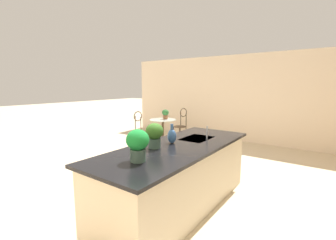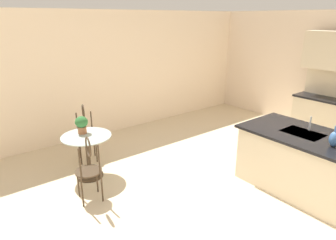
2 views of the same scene
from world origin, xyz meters
name	(u,v)px [view 1 (image 1 of 2)]	position (x,y,z in m)	size (l,w,h in m)	color
ground_plane	(147,184)	(0.00, 0.00, 0.00)	(40.00, 40.00, 0.00)	beige
wall_left_window	(235,98)	(-4.26, 0.00, 1.35)	(0.12, 7.80, 2.70)	beige
kitchen_island	(178,176)	(0.30, 0.85, 0.46)	(2.80, 1.06, 0.92)	beige
bistro_table	(163,129)	(-2.54, -1.57, 0.45)	(0.80, 0.80, 0.74)	#3D2D1E
chair_near_window	(181,123)	(-3.19, -1.32, 0.57)	(0.52, 0.47, 1.04)	#3D2D1E
chair_by_island	(141,127)	(-1.85, -1.84, 0.57)	(0.51, 0.44, 1.04)	#3D2D1E
sink_faucet	(207,133)	(-0.25, 1.03, 1.03)	(0.02, 0.02, 0.22)	#B2B5BA
potted_plant_on_table	(165,114)	(-2.68, -1.58, 0.91)	(0.21, 0.21, 0.29)	#9E603D
potted_plant_counter_far	(138,143)	(1.15, 0.87, 1.13)	(0.26, 0.26, 0.36)	#385147
potted_plant_counter_near	(155,134)	(0.60, 0.67, 1.12)	(0.24, 0.24, 0.34)	#385147
vase_on_counter	(172,136)	(0.25, 0.71, 1.03)	(0.13, 0.13, 0.29)	#386099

